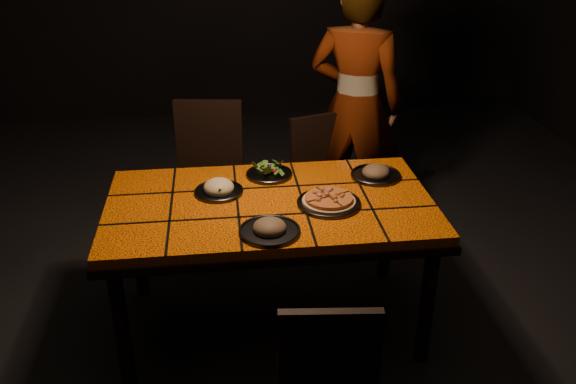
{
  "coord_description": "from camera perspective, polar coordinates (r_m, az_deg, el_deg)",
  "views": [
    {
      "loc": [
        -0.23,
        -2.65,
        2.12
      ],
      "look_at": [
        0.08,
        -0.05,
        0.82
      ],
      "focal_mm": 38.0,
      "sensor_mm": 36.0,
      "label": 1
    }
  ],
  "objects": [
    {
      "name": "plate_pasta",
      "position": [
        3.08,
        -6.49,
        0.28
      ],
      "size": [
        0.25,
        0.25,
        0.08
      ],
      "color": "#35353A",
      "rests_on": "dining_table"
    },
    {
      "name": "plate_salad",
      "position": [
        3.25,
        -1.77,
        1.95
      ],
      "size": [
        0.25,
        0.25,
        0.07
      ],
      "color": "#35353A",
      "rests_on": "dining_table"
    },
    {
      "name": "dining_table",
      "position": [
        3.03,
        -1.69,
        -2.15
      ],
      "size": [
        1.62,
        0.92,
        0.75
      ],
      "color": "#F96707",
      "rests_on": "ground"
    },
    {
      "name": "chair_near",
      "position": [
        2.44,
        3.59,
        -16.28
      ],
      "size": [
        0.4,
        0.4,
        0.82
      ],
      "rotation": [
        0.0,
        0.0,
        3.04
      ],
      "color": "black",
      "rests_on": "ground"
    },
    {
      "name": "chair_far_left",
      "position": [
        3.91,
        -7.46,
        2.37
      ],
      "size": [
        0.49,
        0.49,
        0.95
      ],
      "rotation": [
        0.0,
        0.0,
        -0.15
      ],
      "color": "black",
      "rests_on": "ground"
    },
    {
      "name": "diner",
      "position": [
        4.06,
        6.34,
        8.04
      ],
      "size": [
        0.73,
        0.63,
        1.71
      ],
      "primitive_type": "imported",
      "rotation": [
        0.0,
        0.0,
        2.72
      ],
      "color": "brown",
      "rests_on": "ground"
    },
    {
      "name": "plate_mushroom_a",
      "position": [
        2.71,
        -1.73,
        -3.39
      ],
      "size": [
        0.28,
        0.28,
        0.09
      ],
      "color": "#35353A",
      "rests_on": "dining_table"
    },
    {
      "name": "room_shell",
      "position": [
        2.74,
        -1.92,
        13.27
      ],
      "size": [
        6.04,
        7.04,
        3.08
      ],
      "color": "black",
      "rests_on": "ground"
    },
    {
      "name": "plate_mushroom_b",
      "position": [
        3.27,
        8.22,
        1.8
      ],
      "size": [
        0.27,
        0.27,
        0.09
      ],
      "color": "#35353A",
      "rests_on": "dining_table"
    },
    {
      "name": "plate_pizza",
      "position": [
        2.96,
        3.84,
        -0.89
      ],
      "size": [
        0.34,
        0.34,
        0.04
      ],
      "color": "#35353A",
      "rests_on": "dining_table"
    },
    {
      "name": "chair_far_right",
      "position": [
        4.0,
        3.2,
        2.04
      ],
      "size": [
        0.46,
        0.46,
        0.82
      ],
      "rotation": [
        0.0,
        0.0,
        0.3
      ],
      "color": "black",
      "rests_on": "ground"
    }
  ]
}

